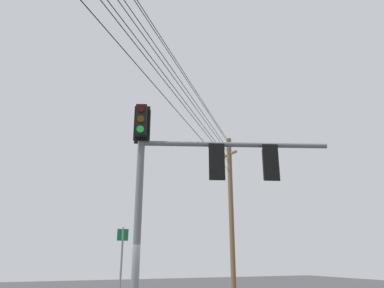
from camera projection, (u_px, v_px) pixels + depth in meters
The scene contains 4 objects.
signal_mast_assembly at pixel (182, 168), 9.73m from camera, with size 5.31×2.33×6.31m.
utility_pole_wooden at pixel (231, 211), 22.40m from camera, with size 0.31×1.66×9.85m.
route_sign_primary at pixel (121, 265), 11.96m from camera, with size 0.39×0.11×3.19m.
overhead_wire_span at pixel (126, 13), 9.66m from camera, with size 19.07×23.59×2.33m.
Camera 1 is at (2.45, 9.19, 2.18)m, focal length 33.00 mm.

